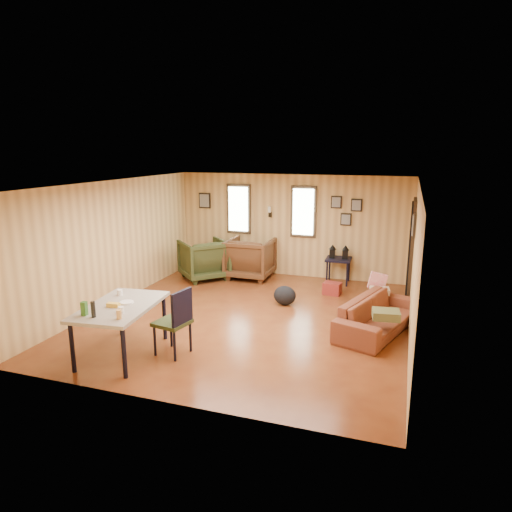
# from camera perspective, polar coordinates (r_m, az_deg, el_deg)

# --- Properties ---
(room) EXTENTS (5.54, 6.04, 2.44)m
(room) POSITION_cam_1_polar(r_m,az_deg,el_deg) (8.19, 0.84, 0.78)
(room) COLOR brown
(room) RESTS_ON ground
(sofa) EXTENTS (1.15, 2.01, 0.76)m
(sofa) POSITION_cam_1_polar(r_m,az_deg,el_deg) (7.86, 15.03, -6.52)
(sofa) COLOR brown
(sofa) RESTS_ON ground
(recliner_brown) EXTENTS (1.01, 0.95, 1.04)m
(recliner_brown) POSITION_cam_1_polar(r_m,az_deg,el_deg) (10.66, -0.73, -0.04)
(recliner_brown) COLOR #502E18
(recliner_brown) RESTS_ON ground
(recliner_green) EXTENTS (1.35, 1.35, 1.01)m
(recliner_green) POSITION_cam_1_polar(r_m,az_deg,el_deg) (10.67, -6.55, -0.19)
(recliner_green) COLOR #2F3618
(recliner_green) RESTS_ON ground
(end_table) EXTENTS (0.52, 0.47, 0.64)m
(end_table) POSITION_cam_1_polar(r_m,az_deg,el_deg) (11.11, -1.61, -0.33)
(end_table) COLOR black
(end_table) RESTS_ON ground
(side_table) EXTENTS (0.57, 0.57, 0.88)m
(side_table) POSITION_cam_1_polar(r_m,az_deg,el_deg) (10.39, 10.29, -0.14)
(side_table) COLOR black
(side_table) RESTS_ON ground
(cooler) EXTENTS (0.39, 0.30, 0.25)m
(cooler) POSITION_cam_1_polar(r_m,az_deg,el_deg) (9.68, 9.50, -4.02)
(cooler) COLOR maroon
(cooler) RESTS_ON ground
(backpack) EXTENTS (0.51, 0.42, 0.38)m
(backpack) POSITION_cam_1_polar(r_m,az_deg,el_deg) (8.92, 3.61, -4.94)
(backpack) COLOR black
(backpack) RESTS_ON ground
(sofa_pillows) EXTENTS (0.65, 1.78, 0.36)m
(sofa_pillows) POSITION_cam_1_polar(r_m,az_deg,el_deg) (8.01, 15.46, -5.20)
(sofa_pillows) COLOR brown
(sofa_pillows) RESTS_ON sofa
(dining_table) EXTENTS (1.06, 1.60, 0.99)m
(dining_table) POSITION_cam_1_polar(r_m,az_deg,el_deg) (6.94, -16.66, -6.44)
(dining_table) COLOR gray
(dining_table) RESTS_ON ground
(dining_chair) EXTENTS (0.53, 0.53, 1.01)m
(dining_chair) POSITION_cam_1_polar(r_m,az_deg,el_deg) (6.80, -9.96, -7.72)
(dining_chair) COLOR #2F3618
(dining_chair) RESTS_ON ground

